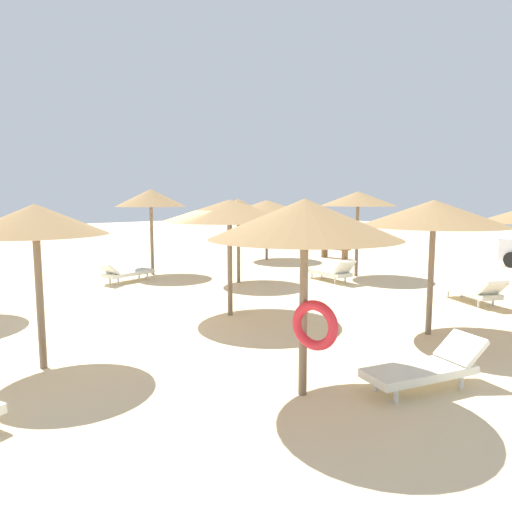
% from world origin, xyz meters
% --- Properties ---
extents(ground_plane, '(80.00, 80.00, 0.00)m').
position_xyz_m(ground_plane, '(0.00, 0.00, 0.00)').
color(ground_plane, beige).
extents(parasol_0, '(2.51, 2.51, 3.08)m').
position_xyz_m(parasol_0, '(-5.58, 2.78, 2.76)').
color(parasol_0, '#75604C').
rests_on(parasol_0, ground).
extents(parasol_1, '(2.69, 2.69, 3.00)m').
position_xyz_m(parasol_1, '(-0.59, 8.16, 2.73)').
color(parasol_1, '#75604C').
rests_on(parasol_1, ground).
extents(parasol_2, '(2.26, 2.26, 2.69)m').
position_xyz_m(parasol_2, '(1.74, -3.05, 2.43)').
color(parasol_2, '#75604C').
rests_on(parasol_2, ground).
extents(parasol_3, '(2.66, 2.66, 2.78)m').
position_xyz_m(parasol_3, '(5.22, -0.53, 2.47)').
color(parasol_3, '#75604C').
rests_on(parasol_3, ground).
extents(parasol_5, '(2.99, 2.99, 2.67)m').
position_xyz_m(parasol_5, '(-5.99, 8.68, 2.41)').
color(parasol_5, '#75604C').
rests_on(parasol_5, ground).
extents(parasol_6, '(3.15, 3.15, 2.74)m').
position_xyz_m(parasol_6, '(0.95, 1.40, 2.48)').
color(parasol_6, '#75604C').
rests_on(parasol_6, ground).
extents(parasol_8, '(2.60, 2.60, 2.75)m').
position_xyz_m(parasol_8, '(-2.31, 4.20, 2.40)').
color(parasol_8, '#75604C').
rests_on(parasol_8, ground).
extents(parasol_9, '(2.90, 2.90, 2.74)m').
position_xyz_m(parasol_9, '(4.82, 3.57, 2.47)').
color(parasol_9, '#75604C').
rests_on(parasol_9, ground).
extents(lounger_0, '(1.06, 1.99, 0.72)m').
position_xyz_m(lounger_0, '(-4.80, 1.38, 0.32)').
color(lounger_0, silver).
rests_on(lounger_0, ground).
extents(lounger_1, '(1.93, 0.91, 0.79)m').
position_xyz_m(lounger_1, '(-0.50, 6.71, 0.32)').
color(lounger_1, silver).
rests_on(lounger_1, ground).
extents(lounger_3, '(1.15, 1.99, 0.72)m').
position_xyz_m(lounger_3, '(6.24, 1.01, 0.32)').
color(lounger_3, silver).
rests_on(lounger_3, ground).
extents(lounger_4, '(1.97, 1.40, 0.74)m').
position_xyz_m(lounger_4, '(4.10, 7.10, 0.32)').
color(lounger_4, silver).
rests_on(lounger_4, ground).
extents(bench_1, '(1.54, 0.59, 0.49)m').
position_xyz_m(bench_1, '(-4.30, 11.36, 0.35)').
color(bench_1, brown).
rests_on(bench_1, ground).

